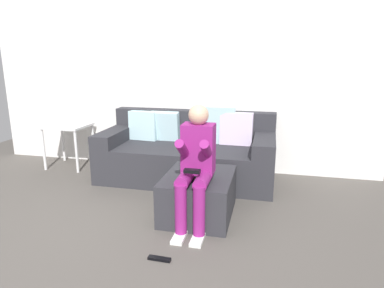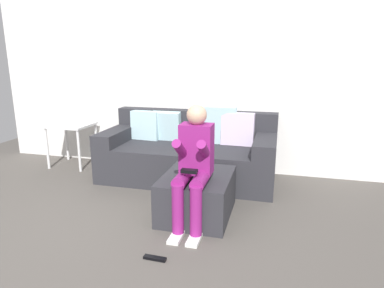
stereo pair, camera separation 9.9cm
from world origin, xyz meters
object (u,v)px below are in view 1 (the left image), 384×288
couch_sectional (188,153)px  ottoman (199,195)px  remote_near_ottoman (159,259)px  side_table (68,131)px  person_seated (196,162)px

couch_sectional → ottoman: bearing=-70.8°
couch_sectional → remote_near_ottoman: bearing=-83.1°
side_table → remote_near_ottoman: size_ratio=3.36×
side_table → remote_near_ottoman: (1.96, -1.92, -0.50)m
person_seated → remote_near_ottoman: person_seated is taller
person_seated → remote_near_ottoman: bearing=-103.0°
ottoman → remote_near_ottoman: (-0.13, -0.83, -0.19)m
person_seated → remote_near_ottoman: (-0.15, -0.63, -0.59)m
person_seated → side_table: (-2.10, 1.29, -0.10)m
side_table → ottoman: bearing=-27.6°
couch_sectional → ottoman: 1.08m
person_seated → couch_sectional: bearing=106.8°
ottoman → side_table: size_ratio=1.33×
side_table → remote_near_ottoman: bearing=-44.5°
person_seated → side_table: person_seated is taller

